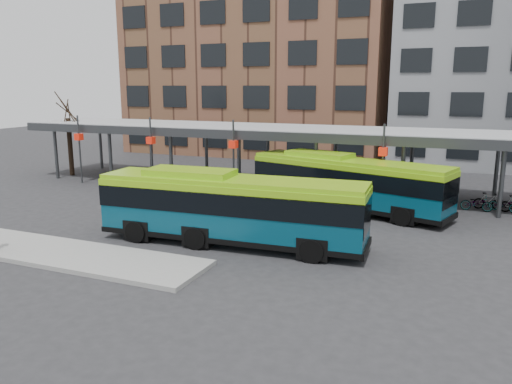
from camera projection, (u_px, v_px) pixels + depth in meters
ground at (201, 248)px, 21.29m from camera, size 120.00×120.00×0.00m
boarding_island at (49, 251)px, 20.64m from camera, size 14.00×3.00×0.18m
canopy at (296, 132)px, 32.12m from camera, size 40.00×6.53×4.80m
tree at (70, 144)px, 38.39m from camera, size 1.64×1.64×5.60m
building_brick at (263, 45)px, 51.66m from camera, size 26.00×14.00×22.00m
bus_front at (230, 207)px, 21.57m from camera, size 11.80×3.17×3.22m
bus_rear at (347, 181)px, 27.60m from camera, size 11.53×5.55×3.12m
bike_rack at (502, 204)px, 27.47m from camera, size 4.30×1.32×0.96m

